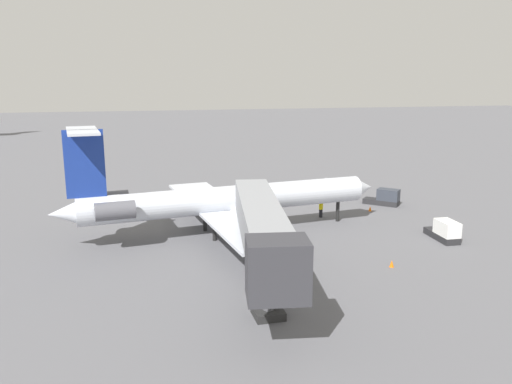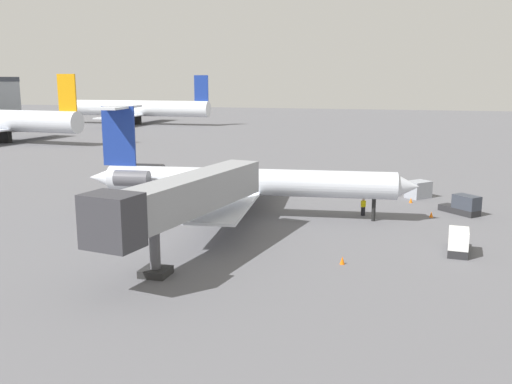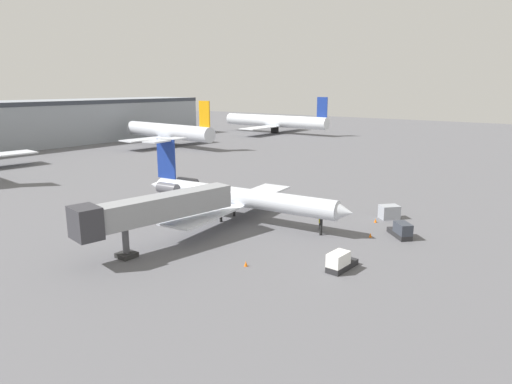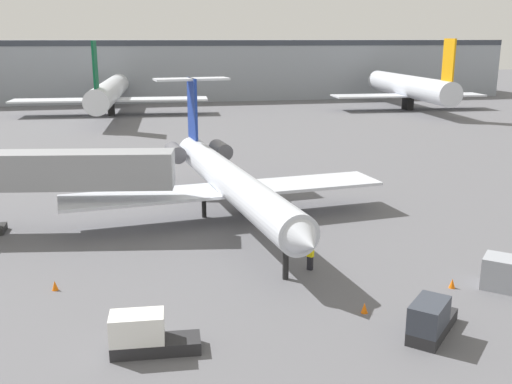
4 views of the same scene
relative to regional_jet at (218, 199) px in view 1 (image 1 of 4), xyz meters
name	(u,v)px [view 1 (image 1 of 4)]	position (x,y,z in m)	size (l,w,h in m)	color
ground_plane	(244,234)	(-0.32, -2.28, -3.43)	(400.00, 400.00, 0.10)	#5B5B60
regional_jet	(218,199)	(0.00, 0.00, 0.00)	(25.28, 31.21, 10.17)	silver
jet_bridge	(263,231)	(-14.39, -0.34, 1.17)	(18.77, 5.90, 6.23)	gray
ground_crew_marshaller	(321,209)	(3.28, -11.46, -2.52)	(0.46, 0.47, 1.69)	black
baggage_tug_lead	(445,231)	(-6.84, -19.29, -2.54)	(4.08, 1.66, 1.90)	#262628
baggage_tug_trailing	(385,198)	(6.39, -20.60, -2.54)	(3.79, 3.84, 1.90)	#262628
cargo_container_uld	(329,187)	(13.23, -16.48, -2.46)	(3.04, 3.00, 1.83)	#999EA8
traffic_cone_near	(332,197)	(10.36, -15.76, -3.10)	(0.36, 0.36, 0.55)	orange
traffic_cone_mid	(370,209)	(4.29, -17.67, -3.10)	(0.36, 0.36, 0.55)	orange
traffic_cone_far	(392,264)	(-11.64, -11.38, -3.10)	(0.36, 0.36, 0.55)	orange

